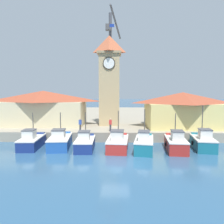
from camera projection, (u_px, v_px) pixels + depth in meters
ground_plane at (115, 163)px, 18.88m from camera, size 300.00×300.00×0.00m
quay_wharf at (116, 117)px, 46.12m from camera, size 120.00×40.00×1.20m
fishing_boat_far_left at (32, 141)px, 23.80m from camera, size 2.19×4.57×3.79m
fishing_boat_left_outer at (60, 141)px, 23.76m from camera, size 2.58×4.83×3.83m
fishing_boat_left_inner at (85, 143)px, 23.13m from camera, size 2.09×4.45×3.89m
fishing_boat_mid_left at (118, 142)px, 23.08m from camera, size 2.49×4.99×4.08m
fishing_boat_center at (144, 143)px, 22.55m from camera, size 2.57×4.93×4.29m
fishing_boat_mid_right at (176, 143)px, 22.68m from camera, size 2.40×4.79×3.83m
fishing_boat_right_inner at (203, 142)px, 23.24m from camera, size 2.53×4.51×4.66m
clock_tower at (109, 78)px, 31.75m from camera, size 3.39×3.39×14.52m
warehouse_left at (44, 108)px, 31.85m from camera, size 12.17×5.99×5.02m
warehouse_right at (182, 109)px, 30.15m from camera, size 10.08×6.92×4.81m
port_crane_near at (111, 76)px, 40.25m from camera, size 3.08×9.49×20.52m
dock_worker_near_tower at (110, 124)px, 27.06m from camera, size 0.34×0.22×1.62m
dock_worker_along_quay at (80, 124)px, 27.12m from camera, size 0.34×0.22×1.62m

